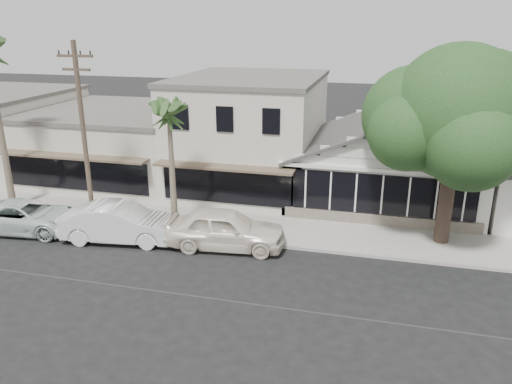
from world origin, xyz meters
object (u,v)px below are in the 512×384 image
(car_2, at_px, (26,216))
(shade_tree, at_px, (454,115))
(utility_pole, at_px, (83,132))
(car_0, at_px, (225,229))
(car_1, at_px, (120,223))

(car_2, relative_size, shade_tree, 0.61)
(utility_pole, relative_size, car_0, 1.67)
(car_2, distance_m, shade_tree, 20.48)
(car_2, height_order, shade_tree, shade_tree)
(car_0, bearing_deg, shade_tree, -77.79)
(utility_pole, relative_size, car_2, 1.64)
(utility_pole, xyz_separation_m, car_1, (2.24, -1.32, -3.89))
(utility_pole, distance_m, car_2, 5.08)
(car_0, height_order, car_2, car_0)
(utility_pole, xyz_separation_m, car_2, (-2.76, -1.40, -4.03))
(shade_tree, bearing_deg, car_2, -169.37)
(car_1, relative_size, car_2, 0.99)
(utility_pole, height_order, car_1, utility_pole)
(car_0, relative_size, car_1, 0.99)
(car_1, bearing_deg, utility_pole, 52.04)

